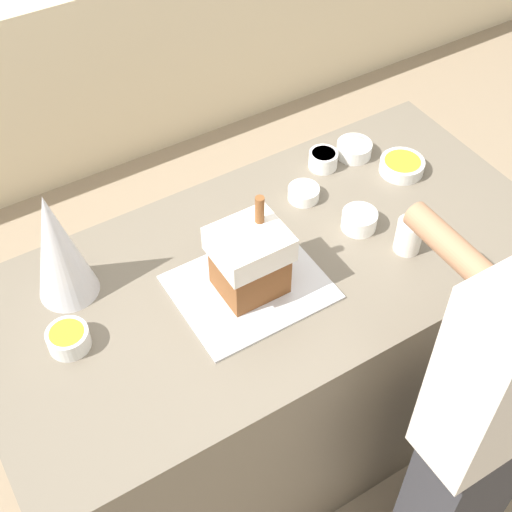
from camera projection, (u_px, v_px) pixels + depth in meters
ground_plane at (267, 426)px, 2.65m from camera, size 12.00×12.00×0.00m
back_cabinet_block at (53, 68)px, 3.44m from camera, size 6.00×0.60×0.92m
kitchen_island at (268, 357)px, 2.32m from camera, size 1.65×0.79×0.90m
baking_tray at (250, 287)px, 1.92m from camera, size 0.40×0.33×0.01m
gingerbread_house at (250, 259)px, 1.84m from camera, size 0.19×0.17×0.28m
decorative_tree at (57, 247)px, 1.79m from camera, size 0.16×0.16×0.34m
candy_bowl_far_left at (402, 165)px, 2.23m from camera, size 0.14×0.14×0.04m
candy_bowl_far_right at (354, 149)px, 2.28m from camera, size 0.11×0.11×0.05m
candy_bowl_front_corner at (323, 159)px, 2.24m from camera, size 0.09×0.09×0.05m
candy_bowl_center_rear at (304, 193)px, 2.15m from camera, size 0.10×0.10×0.04m
candy_bowl_near_tray_left at (68, 338)px, 1.77m from camera, size 0.11×0.11×0.05m
candy_bowl_behind_tray at (359, 219)px, 2.06m from camera, size 0.10×0.10×0.05m
mug at (409, 236)px, 1.98m from camera, size 0.08×0.08×0.10m
person at (493, 417)px, 1.78m from camera, size 0.41×0.51×1.54m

